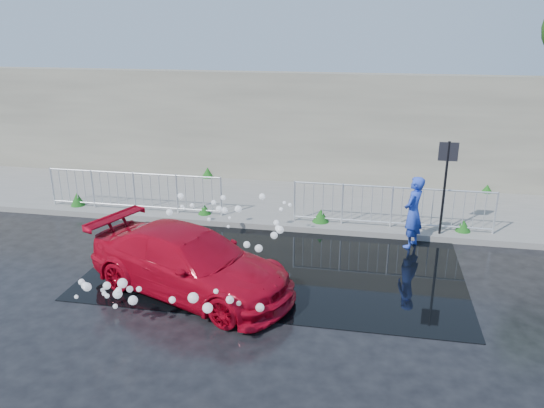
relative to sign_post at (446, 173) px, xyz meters
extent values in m
plane|color=black|center=(-4.20, -3.10, -1.72)|extent=(90.00, 90.00, 0.00)
cube|color=slate|center=(-4.20, 1.90, -1.65)|extent=(30.00, 4.00, 0.15)
cube|color=slate|center=(-4.20, -0.10, -1.64)|extent=(30.00, 0.25, 0.16)
cube|color=#6A6659|center=(-4.20, 4.10, 0.18)|extent=(30.00, 0.60, 3.50)
cube|color=black|center=(-3.70, -2.10, -1.72)|extent=(8.00, 5.00, 0.01)
cylinder|color=black|center=(0.00, 0.00, -0.47)|extent=(0.06, 0.06, 2.50)
cube|color=black|center=(0.00, 0.00, 0.53)|extent=(0.45, 0.04, 0.45)
cylinder|color=silver|center=(-10.70, 0.25, -1.02)|extent=(0.05, 0.05, 1.10)
cylinder|color=silver|center=(-5.70, 0.25, -1.02)|extent=(0.05, 0.05, 1.10)
cylinder|color=silver|center=(-8.20, 0.25, -0.50)|extent=(5.00, 0.04, 0.04)
cylinder|color=silver|center=(-8.20, 0.25, -1.45)|extent=(5.00, 0.04, 0.04)
cylinder|color=silver|center=(-3.70, 0.25, -1.02)|extent=(0.05, 0.05, 1.10)
cylinder|color=silver|center=(1.30, 0.25, -1.02)|extent=(0.05, 0.05, 1.10)
cylinder|color=silver|center=(-1.20, 0.25, -0.50)|extent=(5.00, 0.04, 0.04)
cylinder|color=silver|center=(-1.20, 0.25, -1.45)|extent=(5.00, 0.04, 0.04)
cone|color=#164913|center=(-10.00, 0.30, -1.38)|extent=(0.40, 0.40, 0.39)
cone|color=#164913|center=(-6.20, 0.30, -1.44)|extent=(0.36, 0.36, 0.27)
cone|color=#164913|center=(-3.00, 0.30, -1.40)|extent=(0.44, 0.44, 0.34)
cone|color=#164913|center=(0.60, 0.30, -1.42)|extent=(0.38, 0.38, 0.30)
cone|color=#164913|center=(-7.20, 3.80, -1.40)|extent=(0.42, 0.42, 0.34)
cone|color=#164913|center=(1.80, 3.80, -1.45)|extent=(0.34, 0.34, 0.25)
sphere|color=white|center=(-4.36, -2.49, -1.38)|extent=(0.09, 0.09, 0.09)
sphere|color=white|center=(-3.80, -0.76, -0.74)|extent=(0.09, 0.09, 0.09)
sphere|color=white|center=(-6.29, -1.15, -0.87)|extent=(0.09, 0.09, 0.09)
sphere|color=white|center=(-3.83, -1.97, -1.11)|extent=(0.17, 0.17, 0.17)
sphere|color=white|center=(-6.73, -2.85, -1.42)|extent=(0.09, 0.09, 0.09)
sphere|color=white|center=(-5.40, -0.55, -0.78)|extent=(0.14, 0.14, 0.14)
sphere|color=white|center=(-4.39, -2.27, -1.26)|extent=(0.15, 0.15, 0.15)
sphere|color=white|center=(-6.07, -1.04, -0.86)|extent=(0.11, 0.11, 0.11)
sphere|color=white|center=(-5.53, -0.97, -0.77)|extent=(0.12, 0.12, 0.12)
sphere|color=white|center=(-6.46, -1.56, -0.89)|extent=(0.17, 0.17, 0.17)
sphere|color=white|center=(-6.99, -2.18, -1.24)|extent=(0.07, 0.07, 0.07)
sphere|color=white|center=(-3.71, -1.87, -1.01)|extent=(0.18, 0.18, 0.18)
sphere|color=white|center=(-6.22, -1.20, -0.90)|extent=(0.07, 0.07, 0.07)
sphere|color=white|center=(-5.75, -1.97, -1.08)|extent=(0.13, 0.13, 0.13)
sphere|color=white|center=(-5.33, -1.21, -0.85)|extent=(0.16, 0.16, 0.16)
sphere|color=white|center=(-5.74, -2.47, -1.27)|extent=(0.06, 0.06, 0.06)
sphere|color=white|center=(-4.88, -1.99, -0.97)|extent=(0.07, 0.07, 0.07)
sphere|color=white|center=(-3.66, -0.81, -0.77)|extent=(0.09, 0.09, 0.09)
sphere|color=white|center=(-3.80, -1.22, -0.75)|extent=(0.10, 0.10, 0.10)
sphere|color=white|center=(-4.72, -2.48, -1.21)|extent=(0.15, 0.15, 0.15)
sphere|color=white|center=(-5.21, -2.32, -1.30)|extent=(0.07, 0.07, 0.07)
sphere|color=white|center=(-4.37, -0.67, -0.65)|extent=(0.16, 0.16, 0.16)
sphere|color=white|center=(-6.27, -2.68, -1.36)|extent=(0.09, 0.09, 0.09)
sphere|color=white|center=(-5.02, -1.39, -0.99)|extent=(0.08, 0.08, 0.08)
sphere|color=white|center=(-5.82, -2.42, -1.33)|extent=(0.09, 0.09, 0.09)
sphere|color=white|center=(-6.93, -2.06, -1.11)|extent=(0.12, 0.12, 0.12)
sphere|color=white|center=(-5.47, -1.58, -0.99)|extent=(0.09, 0.09, 0.09)
sphere|color=white|center=(-6.43, -0.84, -0.70)|extent=(0.16, 0.16, 0.16)
sphere|color=white|center=(-6.16, -2.48, -1.31)|extent=(0.06, 0.06, 0.06)
sphere|color=white|center=(-3.88, -1.40, -1.03)|extent=(0.14, 0.14, 0.14)
sphere|color=white|center=(-5.21, -1.15, -0.90)|extent=(0.16, 0.16, 0.16)
sphere|color=white|center=(-4.88, -1.09, -0.86)|extent=(0.18, 0.18, 0.18)
sphere|color=white|center=(-4.10, -2.38, -1.27)|extent=(0.18, 0.18, 0.18)
sphere|color=white|center=(-5.82, -2.19, -1.21)|extent=(0.11, 0.11, 0.11)
sphere|color=white|center=(-3.77, -1.83, -0.99)|extent=(0.14, 0.14, 0.14)
sphere|color=white|center=(-4.72, -5.90, -0.68)|extent=(0.11, 0.11, 0.11)
sphere|color=white|center=(-3.89, -4.97, -1.39)|extent=(0.11, 0.11, 0.11)
sphere|color=white|center=(-5.52, -5.38, -0.84)|extent=(0.10, 0.10, 0.10)
sphere|color=white|center=(-6.39, -5.01, -1.22)|extent=(0.09, 0.09, 0.09)
sphere|color=white|center=(-6.36, -5.63, -0.73)|extent=(0.13, 0.13, 0.13)
sphere|color=white|center=(-3.87, -5.04, -1.13)|extent=(0.09, 0.09, 0.09)
sphere|color=white|center=(-6.30, -4.83, -1.56)|extent=(0.09, 0.09, 0.09)
sphere|color=white|center=(-4.44, -5.73, -0.70)|extent=(0.17, 0.17, 0.17)
sphere|color=white|center=(-6.23, -5.85, -0.64)|extent=(0.06, 0.06, 0.06)
sphere|color=white|center=(-6.05, -5.50, -0.96)|extent=(0.08, 0.08, 0.08)
sphere|color=white|center=(-4.16, -5.87, -0.78)|extent=(0.17, 0.17, 0.17)
sphere|color=white|center=(-5.82, -5.37, -0.76)|extent=(0.17, 0.17, 0.17)
sphere|color=white|center=(-5.81, -5.54, -0.81)|extent=(0.10, 0.10, 0.10)
sphere|color=white|center=(-5.99, -5.25, -1.05)|extent=(0.17, 0.17, 0.17)
sphere|color=white|center=(-4.14, -5.46, -0.70)|extent=(0.08, 0.08, 0.08)
sphere|color=white|center=(-6.80, -5.02, -1.02)|extent=(0.12, 0.12, 0.12)
sphere|color=white|center=(-6.46, -5.41, -0.88)|extent=(0.15, 0.15, 0.15)
sphere|color=white|center=(-3.52, -4.95, -1.22)|extent=(0.16, 0.16, 0.16)
sphere|color=white|center=(-6.89, -5.11, -1.28)|extent=(0.07, 0.07, 0.07)
sphere|color=white|center=(-5.78, -5.13, -1.22)|extent=(0.17, 0.17, 0.17)
sphere|color=white|center=(-6.16, -5.27, -0.89)|extent=(0.14, 0.14, 0.14)
sphere|color=white|center=(-4.00, -5.13, -1.02)|extent=(0.14, 0.14, 0.14)
sphere|color=white|center=(-6.60, -4.69, -1.33)|extent=(0.09, 0.09, 0.09)
sphere|color=white|center=(-5.76, -5.24, -0.94)|extent=(0.12, 0.12, 0.12)
imported|color=#AB061A|center=(-5.20, -3.72, -1.08)|extent=(4.76, 3.24, 1.28)
imported|color=blue|center=(-0.73, -0.57, -0.85)|extent=(0.67, 0.76, 1.76)
camera|label=1|loc=(-1.81, -12.81, 3.44)|focal=35.00mm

